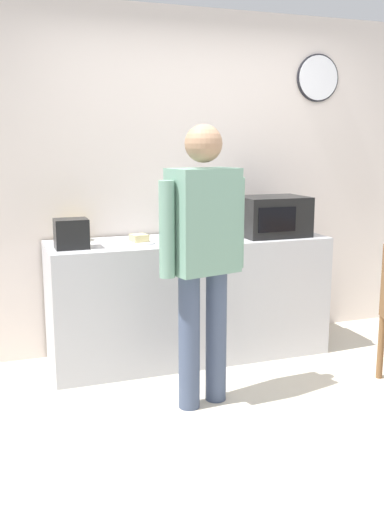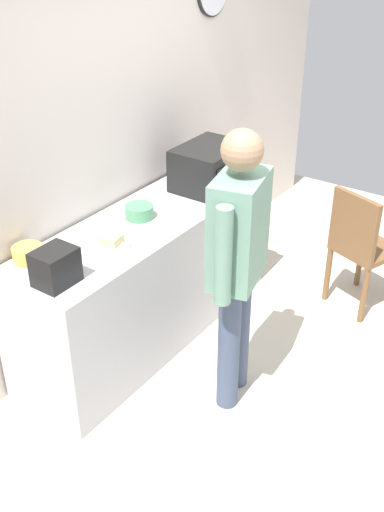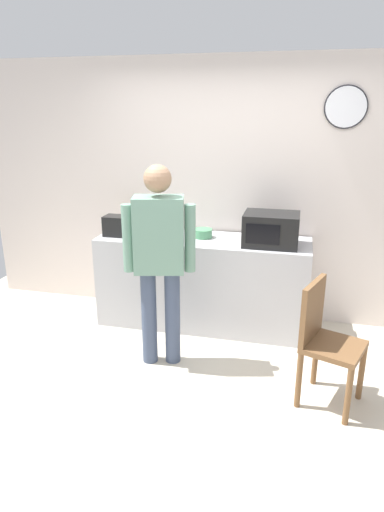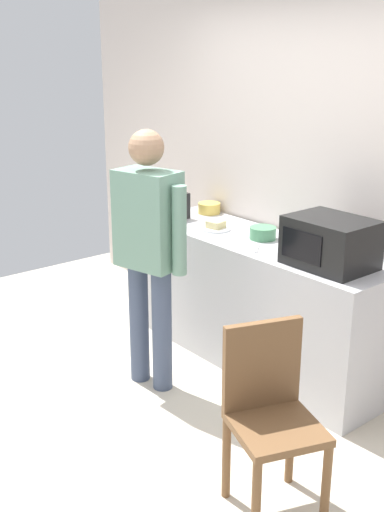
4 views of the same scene
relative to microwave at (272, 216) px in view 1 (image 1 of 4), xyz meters
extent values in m
plane|color=beige|center=(-0.47, -1.16, -1.05)|extent=(6.00, 6.00, 0.00)
cube|color=silver|center=(-0.47, 0.44, 0.25)|extent=(5.40, 0.10, 2.60)
cylinder|color=white|center=(0.58, 0.37, 1.07)|extent=(0.35, 0.03, 0.35)
cylinder|color=black|center=(0.58, 0.37, 1.07)|extent=(0.38, 0.02, 0.38)
cube|color=#B7B7BC|center=(-0.65, 0.06, -0.60)|extent=(2.07, 0.62, 0.90)
cube|color=black|center=(0.00, 0.00, 0.00)|extent=(0.50, 0.38, 0.30)
cube|color=black|center=(-0.06, -0.19, 0.00)|extent=(0.30, 0.01, 0.18)
cylinder|color=white|center=(-1.04, 0.00, -0.14)|extent=(0.22, 0.22, 0.01)
cube|color=#CCBA7E|center=(-1.04, 0.00, -0.11)|extent=(0.13, 0.13, 0.05)
cylinder|color=#4C8E60|center=(-0.66, 0.10, -0.11)|extent=(0.18, 0.18, 0.08)
cylinder|color=gold|center=(-1.44, 0.28, -0.11)|extent=(0.18, 0.18, 0.08)
cube|color=black|center=(-1.52, -0.03, -0.05)|extent=(0.22, 0.18, 0.20)
cube|color=silver|center=(-0.52, -0.10, -0.15)|extent=(0.12, 0.14, 0.01)
cube|color=silver|center=(0.11, 0.30, -0.15)|extent=(0.15, 0.12, 0.01)
cylinder|color=#3E4A63|center=(-0.75, -0.72, -0.63)|extent=(0.13, 0.13, 0.84)
cylinder|color=#3E4A63|center=(-0.94, -0.77, -0.63)|extent=(0.13, 0.13, 0.84)
cube|color=gray|center=(-0.84, -0.74, 0.09)|extent=(0.45, 0.33, 0.62)
cylinder|color=gray|center=(-0.60, -0.69, 0.06)|extent=(0.09, 0.09, 0.56)
cylinder|color=gray|center=(-1.09, -0.80, 0.06)|extent=(0.09, 0.09, 0.56)
sphere|color=#A37A5B|center=(-0.84, -0.74, 0.54)|extent=(0.22, 0.22, 0.22)
cylinder|color=brown|center=(0.45, -0.79, -0.83)|extent=(0.04, 0.04, 0.45)
camera|label=1|loc=(-2.04, -3.90, 0.54)|focal=40.45mm
camera|label=2|loc=(-3.38, -2.22, 1.64)|focal=43.41mm
camera|label=3|loc=(0.23, -4.07, 1.07)|focal=31.62mm
camera|label=4|loc=(2.29, -2.94, 1.12)|focal=44.34mm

